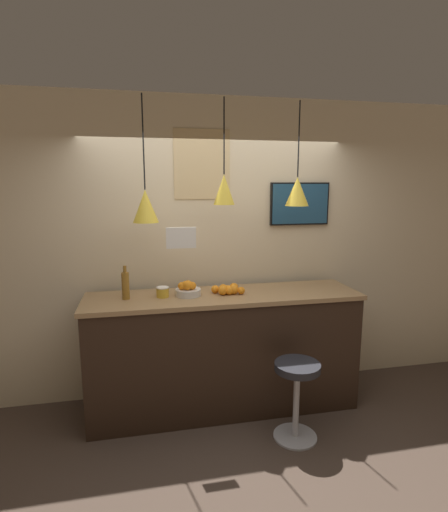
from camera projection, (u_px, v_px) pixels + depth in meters
ground_plane at (243, 456)px, 3.10m from camera, size 14.00×14.00×0.00m
back_wall at (215, 249)px, 3.96m from camera, size 8.00×0.06×2.90m
service_counter at (224, 351)px, 3.70m from camera, size 2.48×0.64×1.11m
bar_stool at (297, 385)px, 3.25m from camera, size 0.37×0.37×0.66m
fruit_bowl at (188, 289)px, 3.54m from camera, size 0.23×0.23×0.14m
orange_pile at (228, 289)px, 3.61m from camera, size 0.29×0.18×0.09m
juice_bottle at (125, 285)px, 3.43m from camera, size 0.06×0.06×0.29m
spread_jar at (163, 292)px, 3.50m from camera, size 0.11×0.11×0.09m
pendant_lamp_left at (145, 206)px, 3.32m from camera, size 0.21×0.21×1.03m
pendant_lamp_middle at (224, 189)px, 3.43m from camera, size 0.18×0.18×0.89m
pendant_lamp_right at (297, 191)px, 3.57m from camera, size 0.21×0.21×0.91m
mounted_tv at (300, 204)px, 4.00m from camera, size 0.61×0.04×0.42m
hanging_menu_board at (181, 238)px, 3.19m from camera, size 0.24×0.01×0.17m
wall_poster at (202, 164)px, 3.75m from camera, size 0.53×0.01×0.65m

